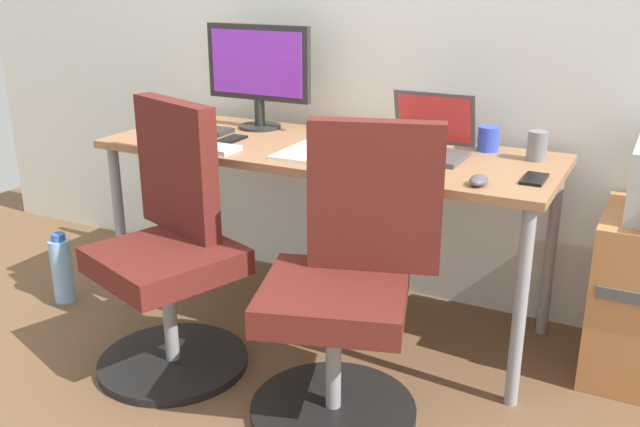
{
  "coord_description": "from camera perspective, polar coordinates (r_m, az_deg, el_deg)",
  "views": [
    {
      "loc": [
        1.17,
        -2.35,
        1.37
      ],
      "look_at": [
        0.0,
        -0.05,
        0.47
      ],
      "focal_mm": 39.52,
      "sensor_mm": 36.0,
      "label": 1
    }
  ],
  "objects": [
    {
      "name": "phone_near_monitor",
      "position": [
        2.83,
        -7.23,
        5.98
      ],
      "size": [
        0.07,
        0.14,
        0.01
      ],
      "primitive_type": "cube",
      "color": "black",
      "rests_on": "desk"
    },
    {
      "name": "mouse_by_monitor",
      "position": [
        2.37,
        3.81,
        3.73
      ],
      "size": [
        0.06,
        0.1,
        0.03
      ],
      "primitive_type": "ellipsoid",
      "color": "silver",
      "rests_on": "desk"
    },
    {
      "name": "coffee_mug",
      "position": [
        2.72,
        13.48,
        5.91
      ],
      "size": [
        0.08,
        0.08,
        0.09
      ],
      "primitive_type": "cylinder",
      "color": "blue",
      "rests_on": "desk"
    },
    {
      "name": "phone_near_laptop",
      "position": [
        2.37,
        16.96,
        2.69
      ],
      "size": [
        0.07,
        0.14,
        0.01
      ],
      "primitive_type": "cube",
      "color": "black",
      "rests_on": "desk"
    },
    {
      "name": "desktop_monitor",
      "position": [
        3.01,
        -5.03,
        11.56
      ],
      "size": [
        0.48,
        0.18,
        0.43
      ],
      "color": "#262626",
      "rests_on": "desk"
    },
    {
      "name": "desk",
      "position": [
        2.72,
        0.48,
        4.07
      ],
      "size": [
        1.75,
        0.64,
        0.72
      ],
      "color": "#996B47",
      "rests_on": "ground"
    },
    {
      "name": "water_bottle_on_floor",
      "position": [
        3.24,
        -20.14,
        -4.26
      ],
      "size": [
        0.09,
        0.09,
        0.31
      ],
      "color": "#8CBFF2",
      "rests_on": "ground"
    },
    {
      "name": "office_chair_left",
      "position": [
        2.55,
        -11.95,
        -3.03
      ],
      "size": [
        0.56,
        0.56,
        0.94
      ],
      "color": "black",
      "rests_on": "ground"
    },
    {
      "name": "keyboard_by_monitor",
      "position": [
        2.73,
        -10.0,
        5.39
      ],
      "size": [
        0.34,
        0.12,
        0.02
      ],
      "primitive_type": "cube",
      "color": "silver",
      "rests_on": "desk"
    },
    {
      "name": "pen_cup",
      "position": [
        2.62,
        17.17,
        5.26
      ],
      "size": [
        0.07,
        0.07,
        0.1
      ],
      "primitive_type": "cylinder",
      "color": "slate",
      "rests_on": "desk"
    },
    {
      "name": "mouse_by_laptop",
      "position": [
        2.27,
        12.74,
        2.65
      ],
      "size": [
        0.06,
        0.1,
        0.03
      ],
      "primitive_type": "ellipsoid",
      "color": "#515156",
      "rests_on": "desk"
    },
    {
      "name": "ground_plane",
      "position": [
        2.96,
        0.44,
        -8.35
      ],
      "size": [
        5.28,
        5.28,
        0.0
      ],
      "primitive_type": "plane",
      "color": "brown"
    },
    {
      "name": "office_chair_right",
      "position": [
        2.21,
        2.27,
        -6.16
      ],
      "size": [
        0.55,
        0.55,
        0.94
      ],
      "color": "black",
      "rests_on": "ground"
    },
    {
      "name": "paper_pile",
      "position": [
        2.61,
        -0.69,
        5.0
      ],
      "size": [
        0.21,
        0.3,
        0.01
      ],
      "primitive_type": "cube",
      "color": "white",
      "rests_on": "desk"
    },
    {
      "name": "keyboard_by_laptop",
      "position": [
        3.03,
        -10.23,
        6.77
      ],
      "size": [
        0.34,
        0.12,
        0.02
      ],
      "primitive_type": "cube",
      "color": "#2D2D2D",
      "rests_on": "desk"
    },
    {
      "name": "open_laptop",
      "position": [
        2.62,
        8.62,
        5.93
      ],
      "size": [
        0.31,
        0.28,
        0.22
      ],
      "color": "#4C4C51",
      "rests_on": "desk"
    }
  ]
}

